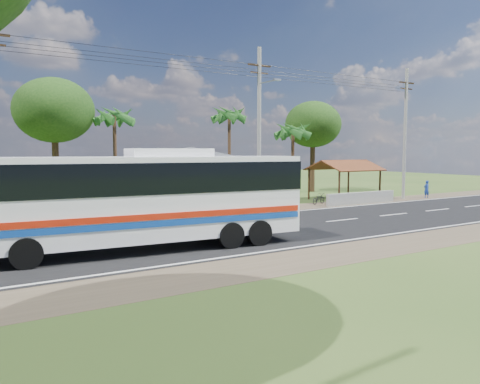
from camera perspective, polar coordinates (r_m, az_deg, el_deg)
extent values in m
plane|color=#2E4A1A|center=(25.27, 5.03, -4.27)|extent=(120.00, 120.00, 0.00)
cube|color=black|center=(25.27, 5.03, -4.24)|extent=(120.00, 10.00, 0.02)
cube|color=brown|center=(30.64, -2.33, -2.61)|extent=(120.00, 3.00, 0.01)
cube|color=brown|center=(20.55, 16.10, -6.58)|extent=(120.00, 3.00, 0.01)
cube|color=silver|center=(29.11, -0.57, -2.97)|extent=(120.00, 0.15, 0.01)
cube|color=silver|center=(21.76, 12.55, -5.81)|extent=(120.00, 0.15, 0.01)
cube|color=silver|center=(25.26, 5.03, -4.21)|extent=(120.00, 0.15, 0.01)
cube|color=tan|center=(36.67, -6.02, 1.13)|extent=(10.00, 8.00, 3.20)
cube|color=#4C4F54|center=(36.60, -6.05, 3.70)|extent=(10.60, 8.60, 0.10)
pyramid|color=#4C4F54|center=(36.59, -6.06, 5.50)|extent=(12.40, 10.00, 1.20)
cube|color=black|center=(31.76, -7.70, 0.69)|extent=(1.20, 0.08, 1.20)
cube|color=black|center=(33.11, -2.97, 0.91)|extent=(1.20, 0.08, 1.20)
cube|color=black|center=(34.67, 1.37, 1.09)|extent=(1.20, 0.08, 1.20)
cylinder|color=#342313|center=(37.12, 12.00, 0.63)|extent=(0.16, 0.16, 2.60)
cylinder|color=#342313|center=(39.77, 8.39, 0.97)|extent=(0.16, 0.16, 2.60)
cylinder|color=#342313|center=(40.45, 16.69, 0.88)|extent=(0.16, 0.16, 2.60)
cylinder|color=#342313|center=(42.90, 13.08, 1.18)|extent=(0.16, 0.16, 2.60)
cube|color=brown|center=(39.15, 13.75, 3.16)|extent=(5.20, 2.28, 0.90)
cube|color=brown|center=(40.72, 11.53, 3.27)|extent=(5.20, 2.28, 0.90)
cube|color=#342313|center=(39.92, 12.63, 3.72)|extent=(5.20, 0.12, 0.12)
cube|color=#9E9E99|center=(37.34, 14.58, -0.71)|extent=(7.00, 0.30, 0.90)
cylinder|color=#9E9E99|center=(32.00, 2.35, 7.58)|extent=(0.26, 0.26, 11.00)
cube|color=#342313|center=(32.48, 2.38, 15.17)|extent=(1.80, 0.12, 0.12)
cube|color=#342313|center=(32.40, 2.37, 14.30)|extent=(1.40, 0.10, 0.10)
cylinder|color=#9E9E99|center=(42.32, 19.47, 6.67)|extent=(0.26, 0.26, 11.00)
cube|color=#342313|center=(42.68, 19.64, 12.44)|extent=(1.80, 0.12, 0.12)
cube|color=#342313|center=(42.62, 19.62, 11.78)|extent=(1.40, 0.10, 0.10)
cylinder|color=gray|center=(31.48, 3.42, 13.28)|extent=(0.08, 2.00, 0.08)
cube|color=gray|center=(30.68, 4.54, 13.50)|extent=(0.50, 0.18, 0.12)
cylinder|color=black|center=(28.77, -11.43, 16.01)|extent=(16.00, 0.02, 0.02)
cylinder|color=black|center=(37.15, 12.23, 13.47)|extent=(15.00, 0.02, 0.02)
cylinder|color=#47301E|center=(39.47, 6.44, 3.43)|extent=(0.28, 0.28, 6.00)
cylinder|color=#47301E|center=(41.17, -1.31, 4.57)|extent=(0.28, 0.28, 7.50)
cylinder|color=#47301E|center=(37.55, -14.97, 3.98)|extent=(0.28, 0.28, 7.00)
cylinder|color=#47301E|center=(38.54, -21.54, 3.04)|extent=(0.50, 0.50, 5.95)
ellipsoid|color=#16350E|center=(38.65, -21.74, 9.23)|extent=(6.00, 6.00, 4.92)
cylinder|color=#47301E|center=(47.47, 8.82, 3.42)|extent=(0.50, 0.50, 5.60)
ellipsoid|color=#16350E|center=(47.53, 8.89, 8.15)|extent=(5.60, 5.60, 4.59)
cube|color=white|center=(19.44, -11.70, -0.69)|extent=(13.56, 4.08, 3.34)
cube|color=black|center=(19.37, -11.74, 1.77)|extent=(13.62, 4.15, 1.22)
cube|color=#B81F0B|center=(18.15, -10.53, -3.01)|extent=(13.07, 1.34, 0.24)
cube|color=#0D3C99|center=(18.19, -10.51, -3.88)|extent=(13.07, 1.34, 0.24)
cube|color=white|center=(19.65, -8.65, 4.78)|extent=(3.50, 2.10, 0.33)
cylinder|color=black|center=(17.79, -24.61, -6.82)|extent=(1.15, 0.50, 1.11)
cylinder|color=black|center=(20.30, -24.85, -5.41)|extent=(1.15, 0.50, 1.11)
cylinder|color=black|center=(19.60, -1.13, -5.30)|extent=(1.15, 0.50, 1.11)
cylinder|color=black|center=(21.90, -3.99, -4.22)|extent=(1.15, 0.50, 1.11)
cylinder|color=black|center=(20.19, 2.31, -5.00)|extent=(1.15, 0.50, 1.11)
cylinder|color=black|center=(22.44, -0.84, -3.98)|extent=(1.15, 0.50, 1.11)
imported|color=black|center=(36.37, 9.56, -0.82)|extent=(1.66, 0.97, 0.83)
imported|color=navy|center=(43.76, 21.78, 0.32)|extent=(0.60, 0.44, 1.53)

